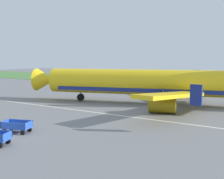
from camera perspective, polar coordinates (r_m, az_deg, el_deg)
grass_strip at (r=76.45m, az=16.25°, el=1.10°), size 220.00×28.00×0.06m
apron_stripe at (r=36.41m, az=-4.29°, el=-4.38°), size 120.00×0.36×0.01m
airplane at (r=42.24m, az=8.42°, el=1.25°), size 36.96×30.00×11.34m
baggage_cart_second_in_row at (r=27.79m, az=-18.20°, el=-6.85°), size 3.61×2.09×1.07m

